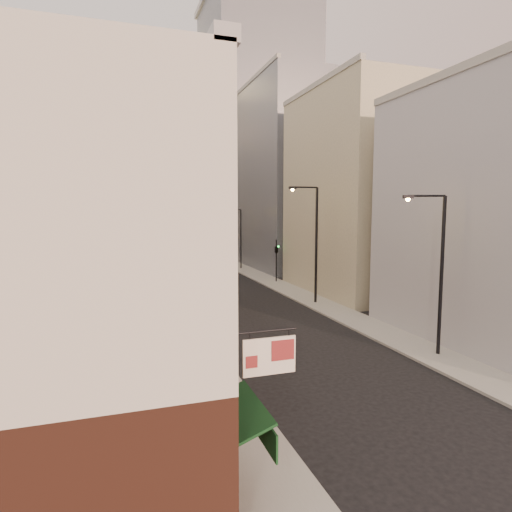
# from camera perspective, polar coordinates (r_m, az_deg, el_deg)

# --- Properties ---
(sidewalk_left) EXTENTS (3.00, 140.00, 0.15)m
(sidewalk_left) POSITION_cam_1_polar(r_m,az_deg,el_deg) (63.86, -14.47, -1.55)
(sidewalk_left) COLOR gray
(sidewalk_left) RESTS_ON ground
(sidewalk_right) EXTENTS (3.00, 140.00, 0.15)m
(sidewalk_right) POSITION_cam_1_polar(r_m,az_deg,el_deg) (65.99, -3.14, -1.12)
(sidewalk_right) COLOR gray
(sidewalk_right) RESTS_ON ground
(near_building_left) EXTENTS (8.30, 23.04, 12.30)m
(near_building_left) POSITION_cam_1_polar(r_m,az_deg,el_deg) (17.35, -19.39, -1.90)
(near_building_left) COLOR #51291E
(near_building_left) RESTS_ON ground
(left_bldg_beige) EXTENTS (8.00, 12.00, 16.00)m
(left_bldg_beige) POSITION_cam_1_polar(r_m,az_deg,el_deg) (34.23, -20.72, 5.14)
(left_bldg_beige) COLOR tan
(left_bldg_beige) RESTS_ON ground
(left_bldg_grey) EXTENTS (8.00, 16.00, 20.00)m
(left_bldg_grey) POSITION_cam_1_polar(r_m,az_deg,el_deg) (50.24, -20.07, 7.62)
(left_bldg_grey) COLOR #A1A1A6
(left_bldg_grey) RESTS_ON ground
(left_bldg_tan) EXTENTS (8.00, 18.00, 17.00)m
(left_bldg_tan) POSITION_cam_1_polar(r_m,az_deg,el_deg) (68.21, -19.59, 5.87)
(left_bldg_tan) COLOR tan
(left_bldg_tan) RESTS_ON ground
(left_bldg_wingrid) EXTENTS (8.00, 20.00, 24.00)m
(left_bldg_wingrid) POSITION_cam_1_polar(r_m,az_deg,el_deg) (88.28, -19.40, 8.11)
(left_bldg_wingrid) COLOR gray
(left_bldg_wingrid) RESTS_ON ground
(right_bldg_grey) EXTENTS (8.00, 16.00, 16.00)m
(right_bldg_grey) POSITION_cam_1_polar(r_m,az_deg,el_deg) (30.32, 30.02, 4.65)
(right_bldg_grey) COLOR #A1A1A6
(right_bldg_grey) RESTS_ON ground
(right_bldg_beige) EXTENTS (8.00, 16.00, 20.00)m
(right_bldg_beige) POSITION_cam_1_polar(r_m,az_deg,el_deg) (44.42, 12.43, 8.09)
(right_bldg_beige) COLOR tan
(right_bldg_beige) RESTS_ON ground
(right_bldg_wingrid) EXTENTS (8.00, 20.00, 26.00)m
(right_bldg_wingrid) POSITION_cam_1_polar(r_m,az_deg,el_deg) (62.61, 2.96, 10.34)
(right_bldg_wingrid) COLOR gray
(right_bldg_wingrid) RESTS_ON ground
(highrise) EXTENTS (21.00, 23.00, 51.20)m
(highrise) POSITION_cam_1_polar(r_m,az_deg,el_deg) (92.46, 0.05, 16.87)
(highrise) COLOR gray
(highrise) RESTS_ON ground
(clock_tower) EXTENTS (14.00, 14.00, 44.90)m
(clock_tower) POSITION_cam_1_polar(r_m,az_deg,el_deg) (101.09, -13.03, 11.20)
(clock_tower) COLOR tan
(clock_tower) RESTS_ON ground
(white_tower) EXTENTS (8.00, 8.00, 41.50)m
(white_tower) POSITION_cam_1_polar(r_m,az_deg,el_deg) (89.22, -4.96, 12.66)
(white_tower) COLOR silver
(white_tower) RESTS_ON ground
(streetlamp_near) EXTENTS (2.32, 0.98, 9.20)m
(streetlamp_near) POSITION_cam_1_polar(r_m,az_deg,el_deg) (26.11, 23.06, -1.17)
(streetlamp_near) COLOR black
(streetlamp_near) RESTS_ON ground
(streetlamp_mid) EXTENTS (2.73, 0.32, 10.40)m
(streetlamp_mid) POSITION_cam_1_polar(r_m,az_deg,el_deg) (38.06, 7.68, 2.43)
(streetlamp_mid) COLOR black
(streetlamp_mid) RESTS_ON ground
(streetlamp_far) EXTENTS (2.19, 0.76, 8.53)m
(streetlamp_far) POSITION_cam_1_polar(r_m,az_deg,el_deg) (60.59, -2.21, 2.80)
(streetlamp_far) COLOR black
(streetlamp_far) RESTS_ON ground
(traffic_light_left) EXTENTS (0.58, 0.50, 5.00)m
(traffic_light_left) POSITION_cam_1_polar(r_m,az_deg,el_deg) (50.92, -14.15, 0.50)
(traffic_light_left) COLOR black
(traffic_light_left) RESTS_ON ground
(traffic_light_right) EXTENTS (0.72, 0.72, 5.00)m
(traffic_light_right) POSITION_cam_1_polar(r_m,az_deg,el_deg) (49.33, 2.73, 0.98)
(traffic_light_right) COLOR black
(traffic_light_right) RESTS_ON ground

